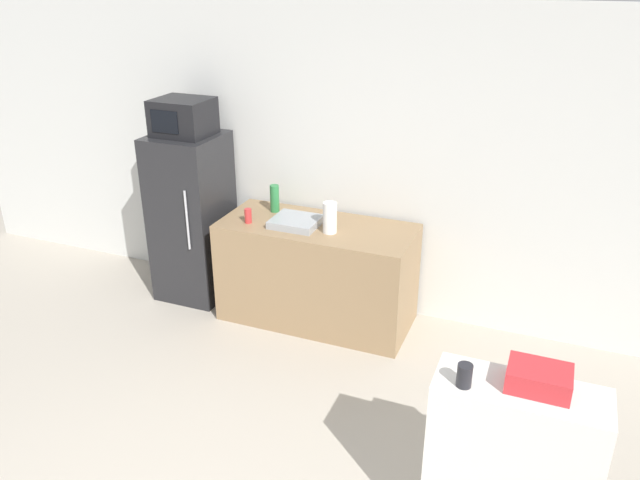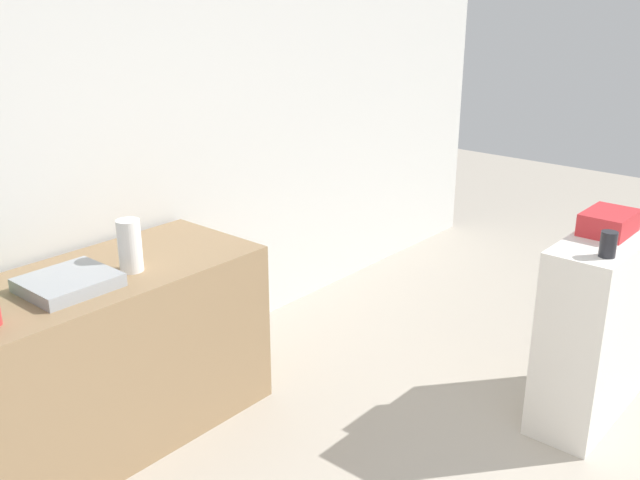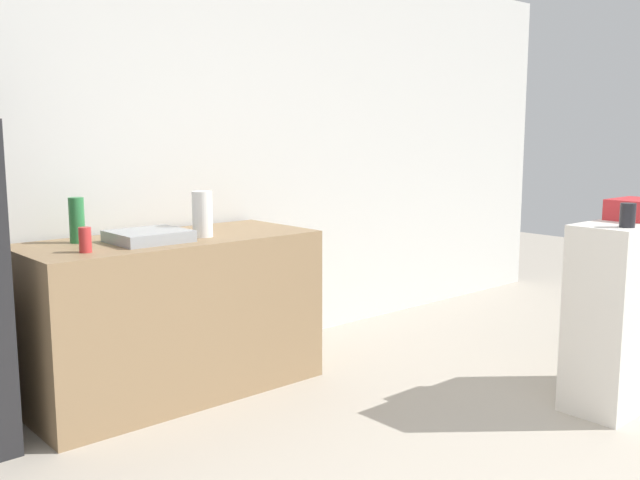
# 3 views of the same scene
# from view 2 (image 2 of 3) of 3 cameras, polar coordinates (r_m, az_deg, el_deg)

# --- Properties ---
(wall_back) EXTENTS (8.00, 0.06, 2.60)m
(wall_back) POSITION_cam_2_polar(r_m,az_deg,el_deg) (3.69, -21.91, 5.15)
(wall_back) COLOR silver
(wall_back) RESTS_ON ground_plane
(counter) EXTENTS (1.60, 0.70, 0.87)m
(counter) POSITION_cam_2_polar(r_m,az_deg,el_deg) (3.65, -17.03, -9.03)
(counter) COLOR #937551
(counter) RESTS_ON ground_plane
(sink_basin) EXTENTS (0.38, 0.34, 0.06)m
(sink_basin) POSITION_cam_2_polar(r_m,az_deg,el_deg) (3.34, -19.48, -3.22)
(sink_basin) COLOR #9EA3A8
(sink_basin) RESTS_ON counter
(shelf_cabinet) EXTENTS (0.83, 0.33, 0.98)m
(shelf_cabinet) POSITION_cam_2_polar(r_m,az_deg,el_deg) (3.92, 21.20, -6.58)
(shelf_cabinet) COLOR white
(shelf_cabinet) RESTS_ON ground_plane
(basket) EXTENTS (0.30, 0.22, 0.11)m
(basket) POSITION_cam_2_polar(r_m,az_deg,el_deg) (3.80, 22.10, 1.31)
(basket) COLOR red
(basket) RESTS_ON shelf_cabinet
(jar) EXTENTS (0.07, 0.07, 0.12)m
(jar) POSITION_cam_2_polar(r_m,az_deg,el_deg) (3.46, 22.06, -0.31)
(jar) COLOR #232328
(jar) RESTS_ON shelf_cabinet
(paper_towel_roll) EXTENTS (0.11, 0.11, 0.25)m
(paper_towel_roll) POSITION_cam_2_polar(r_m,az_deg,el_deg) (3.42, -14.97, -0.44)
(paper_towel_roll) COLOR white
(paper_towel_roll) RESTS_ON counter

